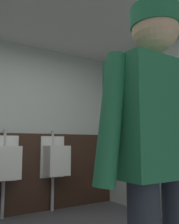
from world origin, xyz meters
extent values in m
cube|color=silver|center=(0.00, 1.97, 1.30)|extent=(4.42, 0.12, 2.60)
cube|color=#382319|center=(0.00, 1.89, 0.59)|extent=(3.82, 0.03, 1.19)
cube|color=white|center=(0.00, 1.88, 0.83)|extent=(0.40, 0.05, 0.65)
cube|color=white|center=(0.00, 1.71, 0.78)|extent=(0.34, 0.30, 0.45)
cylinder|color=#B7BABF|center=(0.00, 1.87, 1.12)|extent=(0.04, 0.04, 0.24)
cylinder|color=#B7BABF|center=(0.00, 1.84, 0.28)|extent=(0.05, 0.05, 0.55)
cube|color=white|center=(0.75, 1.88, 0.83)|extent=(0.40, 0.05, 0.65)
cube|color=white|center=(0.75, 1.71, 0.78)|extent=(0.34, 0.30, 0.45)
cylinder|color=#B7BABF|center=(0.75, 1.87, 1.12)|extent=(0.04, 0.04, 0.24)
cylinder|color=#B7BABF|center=(0.75, 1.84, 0.28)|extent=(0.05, 0.05, 0.55)
cube|color=#26724C|center=(-0.01, -1.02, 1.15)|extent=(0.47, 0.24, 0.53)
cylinder|color=#26724C|center=(-0.28, -1.02, 1.14)|extent=(0.17, 0.09, 0.56)
sphere|color=#D8AD8C|center=(-0.01, -1.02, 1.59)|extent=(0.23, 0.23, 0.23)
cylinder|color=#26724C|center=(-0.01, -1.02, 1.65)|extent=(0.24, 0.24, 0.10)
cylinder|color=#38383D|center=(1.60, 0.73, 0.32)|extent=(0.31, 0.31, 0.65)
camera|label=1|loc=(-0.89, -1.81, 1.04)|focal=39.31mm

